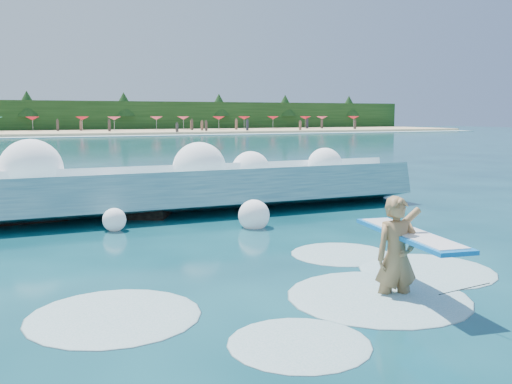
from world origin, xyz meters
TOP-DOWN VIEW (x-y plane):
  - ground at (0.00, 0.00)m, footprint 200.00×200.00m
  - beach at (0.00, 78.00)m, footprint 140.00×20.00m
  - wet_band at (0.00, 67.00)m, footprint 140.00×5.00m
  - treeline at (0.00, 88.00)m, footprint 140.00×4.00m
  - breaking_wave at (-1.25, 7.22)m, footprint 19.50×2.97m
  - rock_cluster at (-0.26, 7.59)m, footprint 7.88×3.11m
  - surfer_with_board at (2.19, -1.87)m, footprint 1.17×3.04m
  - wave_spray at (-1.65, 7.21)m, footprint 15.78×5.03m
  - surf_foam at (1.53, -1.22)m, footprint 9.15×5.60m
  - beach_umbrellas at (0.01, 80.23)m, footprint 113.28×6.43m

SIDE VIEW (x-z plane):
  - ground at x=0.00m, z-range 0.00..0.00m
  - surf_foam at x=1.53m, z-range -0.07..0.07m
  - wet_band at x=0.00m, z-range 0.00..0.08m
  - beach at x=0.00m, z-range 0.00..0.40m
  - rock_cluster at x=-0.26m, z-range -0.22..0.99m
  - breaking_wave at x=-1.25m, z-range -0.25..1.43m
  - surfer_with_board at x=2.19m, z-range -0.25..1.65m
  - wave_spray at x=-1.65m, z-range -0.07..2.20m
  - beach_umbrellas at x=0.01m, z-range 2.00..2.50m
  - treeline at x=0.00m, z-range 0.00..5.00m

